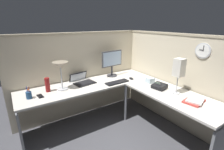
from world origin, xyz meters
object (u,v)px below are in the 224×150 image
object	(u,v)px
office_phone	(160,86)
monitor	(112,61)
desk_lamp_dome	(60,67)
tissue_box	(150,80)
computer_mouse	(131,78)
laptop	(82,81)
thermos_flask	(47,85)
wall_clock	(203,51)
pen_cup	(29,95)
cell_phone	(40,96)
desk_lamp_paper	(179,69)
keyboard	(117,82)
book_stack	(194,101)

from	to	relation	value
office_phone	monitor	bearing A→B (deg)	106.24
desk_lamp_dome	tissue_box	world-z (taller)	desk_lamp_dome
computer_mouse	laptop	bearing A→B (deg)	156.76
office_phone	computer_mouse	bearing A→B (deg)	98.34
thermos_flask	wall_clock	xyz separation A→B (m)	(1.88, -1.26, 0.52)
monitor	pen_cup	xyz separation A→B (m)	(-1.52, -0.22, -0.24)
cell_phone	desk_lamp_paper	size ratio (longest dim) A/B	0.27
desk_lamp_dome	pen_cup	xyz separation A→B (m)	(-0.49, -0.07, -0.31)
monitor	office_phone	xyz separation A→B (m)	(0.28, -0.97, -0.26)
keyboard	pen_cup	distance (m)	1.39
book_stack	wall_clock	world-z (taller)	wall_clock
pen_cup	cell_phone	xyz separation A→B (m)	(0.14, -0.01, -0.05)
pen_cup	cell_phone	bearing A→B (deg)	-4.18
computer_mouse	thermos_flask	distance (m)	1.46
laptop	thermos_flask	bearing A→B (deg)	-170.31
desk_lamp_dome	wall_clock	world-z (taller)	wall_clock
computer_mouse	pen_cup	xyz separation A→B (m)	(-1.71, 0.15, 0.04)
keyboard	monitor	bearing A→B (deg)	68.89
laptop	book_stack	distance (m)	1.81
desk_lamp_paper	laptop	bearing A→B (deg)	129.27
monitor	book_stack	distance (m)	1.59
cell_phone	computer_mouse	bearing A→B (deg)	-11.85
keyboard	thermos_flask	xyz separation A→B (m)	(-1.11, 0.27, 0.10)
monitor	tissue_box	bearing A→B (deg)	-63.02
laptop	desk_lamp_paper	xyz separation A→B (m)	(0.99, -1.22, 0.36)
pen_cup	monitor	bearing A→B (deg)	8.09
computer_mouse	wall_clock	size ratio (longest dim) A/B	0.47
cell_phone	thermos_flask	size ratio (longest dim) A/B	0.65
thermos_flask	desk_lamp_paper	xyz separation A→B (m)	(1.59, -1.11, 0.27)
office_phone	book_stack	bearing A→B (deg)	-86.49
computer_mouse	thermos_flask	world-z (taller)	thermos_flask
desk_lamp_dome	cell_phone	distance (m)	0.51
computer_mouse	tissue_box	xyz separation A→B (m)	(0.16, -0.32, 0.03)
computer_mouse	desk_lamp_dome	size ratio (longest dim) A/B	0.23
keyboard	computer_mouse	xyz separation A→B (m)	(0.33, 0.01, 0.01)
computer_mouse	cell_phone	world-z (taller)	computer_mouse
monitor	desk_lamp_paper	distance (m)	1.27
cell_phone	thermos_flask	bearing A→B (deg)	33.54
desk_lamp_dome	office_phone	xyz separation A→B (m)	(1.31, -0.82, -0.33)
cell_phone	book_stack	xyz separation A→B (m)	(1.70, -1.31, 0.02)
keyboard	desk_lamp_dome	bearing A→B (deg)	164.04
laptop	office_phone	world-z (taller)	laptop
book_stack	desk_lamp_paper	bearing A→B (deg)	83.47
laptop	desk_lamp_paper	world-z (taller)	desk_lamp_paper
monitor	keyboard	distance (m)	0.49
desk_lamp_dome	pen_cup	distance (m)	0.59
monitor	tissue_box	world-z (taller)	monitor
tissue_box	wall_clock	xyz separation A→B (m)	(0.29, -0.68, 0.59)
keyboard	computer_mouse	distance (m)	0.33
computer_mouse	book_stack	distance (m)	1.18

